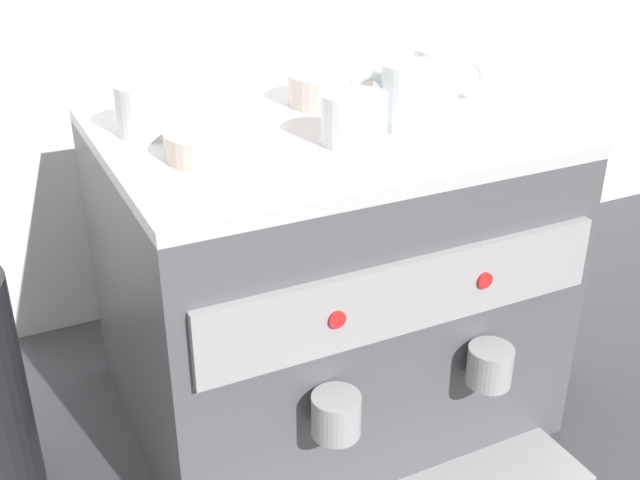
{
  "coord_description": "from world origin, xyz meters",
  "views": [
    {
      "loc": [
        -0.42,
        -0.85,
        0.73
      ],
      "look_at": [
        0.0,
        0.0,
        0.27
      ],
      "focal_mm": 42.83,
      "sensor_mm": 36.0,
      "label": 1
    }
  ],
  "objects_px": {
    "ceramic_cup_0": "(439,74)",
    "ceramic_cup_1": "(407,96)",
    "milk_pitcher": "(543,316)",
    "ceramic_cup_2": "(356,118)",
    "ceramic_bowl_1": "(218,144)",
    "espresso_machine": "(321,275)",
    "ceramic_bowl_0": "(331,89)",
    "ceramic_cup_3": "(150,108)"
  },
  "relations": [
    {
      "from": "ceramic_cup_0",
      "to": "ceramic_cup_1",
      "type": "distance_m",
      "value": 0.15
    },
    {
      "from": "ceramic_cup_1",
      "to": "milk_pitcher",
      "type": "xyz_separation_m",
      "value": [
        0.28,
        -0.0,
        -0.4
      ]
    },
    {
      "from": "ceramic_cup_2",
      "to": "ceramic_bowl_1",
      "type": "distance_m",
      "value": 0.17
    },
    {
      "from": "espresso_machine",
      "to": "ceramic_bowl_1",
      "type": "bearing_deg",
      "value": -163.16
    },
    {
      "from": "ceramic_cup_1",
      "to": "ceramic_bowl_0",
      "type": "bearing_deg",
      "value": 104.75
    },
    {
      "from": "espresso_machine",
      "to": "ceramic_cup_0",
      "type": "relative_size",
      "value": 5.96
    },
    {
      "from": "ceramic_bowl_1",
      "to": "ceramic_cup_2",
      "type": "bearing_deg",
      "value": -9.13
    },
    {
      "from": "ceramic_cup_3",
      "to": "ceramic_bowl_0",
      "type": "relative_size",
      "value": 0.97
    },
    {
      "from": "ceramic_cup_2",
      "to": "ceramic_bowl_1",
      "type": "relative_size",
      "value": 0.9
    },
    {
      "from": "ceramic_cup_0",
      "to": "ceramic_cup_1",
      "type": "relative_size",
      "value": 0.9
    },
    {
      "from": "espresso_machine",
      "to": "ceramic_cup_2",
      "type": "height_order",
      "value": "ceramic_cup_2"
    },
    {
      "from": "milk_pitcher",
      "to": "ceramic_bowl_0",
      "type": "bearing_deg",
      "value": 156.06
    },
    {
      "from": "espresso_machine",
      "to": "ceramic_bowl_1",
      "type": "relative_size",
      "value": 4.61
    },
    {
      "from": "ceramic_bowl_0",
      "to": "milk_pitcher",
      "type": "xyz_separation_m",
      "value": [
        0.32,
        -0.14,
        -0.38
      ]
    },
    {
      "from": "ceramic_cup_0",
      "to": "ceramic_cup_3",
      "type": "distance_m",
      "value": 0.41
    },
    {
      "from": "ceramic_bowl_1",
      "to": "milk_pitcher",
      "type": "distance_m",
      "value": 0.65
    },
    {
      "from": "espresso_machine",
      "to": "ceramic_bowl_1",
      "type": "distance_m",
      "value": 0.29
    },
    {
      "from": "ceramic_bowl_1",
      "to": "ceramic_bowl_0",
      "type": "bearing_deg",
      "value": 32.43
    },
    {
      "from": "ceramic_bowl_1",
      "to": "espresso_machine",
      "type": "bearing_deg",
      "value": 16.84
    },
    {
      "from": "ceramic_bowl_1",
      "to": "milk_pitcher",
      "type": "bearing_deg",
      "value": -0.5
    },
    {
      "from": "ceramic_bowl_1",
      "to": "ceramic_cup_0",
      "type": "bearing_deg",
      "value": 14.13
    },
    {
      "from": "ceramic_cup_0",
      "to": "ceramic_bowl_0",
      "type": "xyz_separation_m",
      "value": [
        -0.15,
        0.05,
        -0.01
      ]
    },
    {
      "from": "ceramic_cup_1",
      "to": "milk_pitcher",
      "type": "height_order",
      "value": "ceramic_cup_1"
    },
    {
      "from": "ceramic_cup_0",
      "to": "ceramic_cup_2",
      "type": "xyz_separation_m",
      "value": [
        -0.2,
        -0.12,
        -0.01
      ]
    },
    {
      "from": "ceramic_cup_0",
      "to": "ceramic_cup_3",
      "type": "height_order",
      "value": "ceramic_cup_0"
    },
    {
      "from": "ceramic_cup_0",
      "to": "ceramic_bowl_0",
      "type": "distance_m",
      "value": 0.16
    },
    {
      "from": "ceramic_cup_2",
      "to": "espresso_machine",
      "type": "bearing_deg",
      "value": 97.08
    },
    {
      "from": "ceramic_cup_3",
      "to": "espresso_machine",
      "type": "bearing_deg",
      "value": -20.28
    },
    {
      "from": "ceramic_cup_0",
      "to": "milk_pitcher",
      "type": "relative_size",
      "value": 0.64
    },
    {
      "from": "espresso_machine",
      "to": "ceramic_cup_2",
      "type": "relative_size",
      "value": 5.13
    },
    {
      "from": "ceramic_bowl_0",
      "to": "ceramic_bowl_1",
      "type": "distance_m",
      "value": 0.26
    },
    {
      "from": "espresso_machine",
      "to": "ceramic_cup_1",
      "type": "height_order",
      "value": "ceramic_cup_1"
    },
    {
      "from": "ceramic_cup_0",
      "to": "milk_pitcher",
      "type": "xyz_separation_m",
      "value": [
        0.17,
        -0.1,
        -0.4
      ]
    },
    {
      "from": "espresso_machine",
      "to": "ceramic_bowl_0",
      "type": "bearing_deg",
      "value": 56.56
    },
    {
      "from": "ceramic_cup_0",
      "to": "ceramic_cup_3",
      "type": "bearing_deg",
      "value": 175.85
    },
    {
      "from": "milk_pitcher",
      "to": "ceramic_cup_3",
      "type": "bearing_deg",
      "value": 167.7
    },
    {
      "from": "ceramic_cup_1",
      "to": "espresso_machine",
      "type": "bearing_deg",
      "value": 152.85
    },
    {
      "from": "ceramic_cup_1",
      "to": "ceramic_cup_2",
      "type": "bearing_deg",
      "value": -163.97
    },
    {
      "from": "ceramic_cup_1",
      "to": "ceramic_bowl_0",
      "type": "xyz_separation_m",
      "value": [
        -0.04,
        0.14,
        -0.02
      ]
    },
    {
      "from": "ceramic_cup_1",
      "to": "ceramic_cup_2",
      "type": "relative_size",
      "value": 0.96
    },
    {
      "from": "ceramic_cup_1",
      "to": "ceramic_bowl_1",
      "type": "xyz_separation_m",
      "value": [
        -0.25,
        0.0,
        -0.03
      ]
    },
    {
      "from": "ceramic_cup_0",
      "to": "ceramic_cup_2",
      "type": "distance_m",
      "value": 0.23
    }
  ]
}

